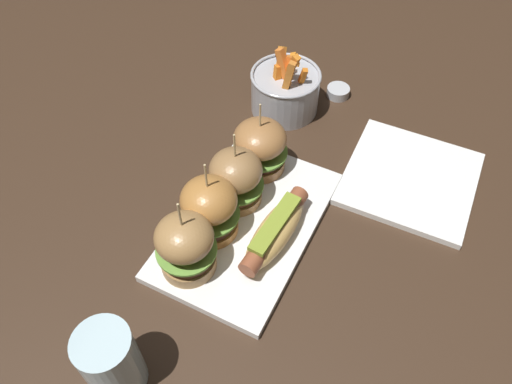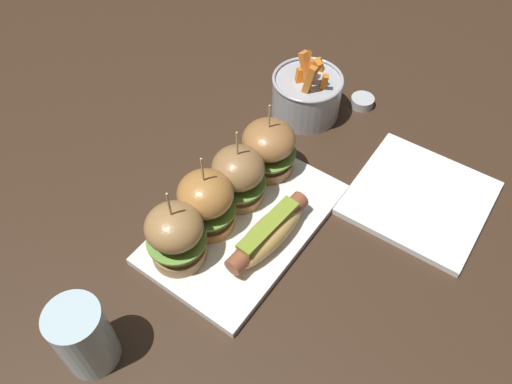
% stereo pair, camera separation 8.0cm
% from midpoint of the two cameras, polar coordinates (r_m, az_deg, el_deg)
% --- Properties ---
extents(ground_plane, '(3.00, 3.00, 0.00)m').
position_cam_midpoint_polar(ground_plane, '(0.83, 1.45, -3.95)').
color(ground_plane, '#382619').
extents(platter_main, '(0.32, 0.20, 0.01)m').
position_cam_midpoint_polar(platter_main, '(0.82, 1.46, -3.67)').
color(platter_main, white).
rests_on(platter_main, ground).
extents(hot_dog, '(0.17, 0.06, 0.05)m').
position_cam_midpoint_polar(hot_dog, '(0.77, 4.33, -4.77)').
color(hot_dog, '#DDAF5F').
rests_on(hot_dog, platter_main).
extents(slider_far_left, '(0.09, 0.09, 0.15)m').
position_cam_midpoint_polar(slider_far_left, '(0.74, -5.91, -5.03)').
color(slider_far_left, '#A07645').
rests_on(slider_far_left, platter_main).
extents(slider_center_left, '(0.09, 0.09, 0.15)m').
position_cam_midpoint_polar(slider_center_left, '(0.77, -2.63, -1.27)').
color(slider_center_left, '#AD7337').
rests_on(slider_center_left, platter_main).
extents(slider_center_right, '(0.09, 0.09, 0.14)m').
position_cam_midpoint_polar(slider_center_right, '(0.81, 0.85, 1.72)').
color(slider_center_right, olive).
rests_on(slider_center_right, platter_main).
extents(slider_far_right, '(0.09, 0.09, 0.14)m').
position_cam_midpoint_polar(slider_far_right, '(0.85, 4.10, 4.86)').
color(slider_far_right, '#9B683A').
rests_on(slider_far_right, platter_main).
extents(fries_bucket, '(0.13, 0.13, 0.14)m').
position_cam_midpoint_polar(fries_bucket, '(0.98, 8.02, 10.62)').
color(fries_bucket, '#A8AAB2').
rests_on(fries_bucket, ground).
extents(sauce_ramekin, '(0.05, 0.05, 0.02)m').
position_cam_midpoint_polar(sauce_ramekin, '(1.04, 13.98, 9.68)').
color(sauce_ramekin, '#B7BABF').
rests_on(sauce_ramekin, ground).
extents(side_plate, '(0.22, 0.22, 0.01)m').
position_cam_midpoint_polar(side_plate, '(0.91, 20.20, -0.78)').
color(side_plate, white).
rests_on(side_plate, ground).
extents(water_glass, '(0.07, 0.07, 0.12)m').
position_cam_midpoint_polar(water_glass, '(0.69, -15.52, -15.54)').
color(water_glass, silver).
rests_on(water_glass, ground).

